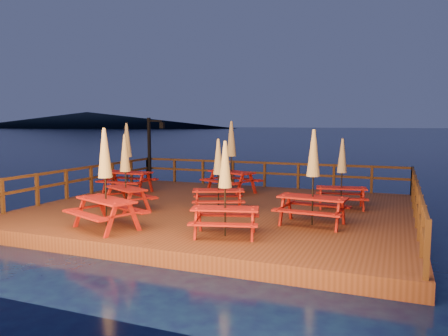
# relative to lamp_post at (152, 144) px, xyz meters

# --- Properties ---
(ground) EXTENTS (500.00, 500.00, 0.00)m
(ground) POSITION_rel_lamp_post_xyz_m (5.39, -4.55, -2.20)
(ground) COLOR #050933
(ground) RESTS_ON ground
(deck) EXTENTS (12.00, 10.00, 0.40)m
(deck) POSITION_rel_lamp_post_xyz_m (5.39, -4.55, -2.00)
(deck) COLOR #4D2918
(deck) RESTS_ON ground
(deck_piles) EXTENTS (11.44, 9.44, 1.40)m
(deck_piles) POSITION_rel_lamp_post_xyz_m (5.39, -4.55, -2.50)
(deck_piles) COLOR #392112
(deck_piles) RESTS_ON ground
(railing) EXTENTS (11.80, 9.75, 1.10)m
(railing) POSITION_rel_lamp_post_xyz_m (5.39, -2.77, -1.03)
(railing) COLOR #392112
(railing) RESTS_ON deck
(lamp_post) EXTENTS (0.85, 0.18, 3.00)m
(lamp_post) POSITION_rel_lamp_post_xyz_m (0.00, 0.00, 0.00)
(lamp_post) COLOR black
(lamp_post) RESTS_ON deck
(headland_left) EXTENTS (180.00, 84.00, 9.00)m
(headland_left) POSITION_rel_lamp_post_xyz_m (-154.61, 185.45, 2.30)
(headland_left) COLOR black
(headland_left) RESTS_ON ground
(picnic_table_0) EXTENTS (1.94, 1.73, 2.34)m
(picnic_table_0) POSITION_rel_lamp_post_xyz_m (6.82, -7.92, -0.58)
(picnic_table_0) COLOR maroon
(picnic_table_0) RESTS_ON deck
(picnic_table_1) EXTENTS (1.80, 1.57, 2.27)m
(picnic_table_1) POSITION_rel_lamp_post_xyz_m (9.03, -3.24, -0.62)
(picnic_table_1) COLOR maroon
(picnic_table_1) RESTS_ON deck
(picnic_table_2) EXTENTS (2.47, 2.30, 2.83)m
(picnic_table_2) POSITION_rel_lamp_post_xyz_m (4.58, -1.61, -0.33)
(picnic_table_2) COLOR maroon
(picnic_table_2) RESTS_ON deck
(picnic_table_3) EXTENTS (1.95, 1.61, 2.75)m
(picnic_table_3) POSITION_rel_lamp_post_xyz_m (0.73, -3.12, -0.36)
(picnic_table_3) COLOR maroon
(picnic_table_3) RESTS_ON deck
(picnic_table_4) EXTENTS (2.14, 2.02, 2.41)m
(picnic_table_4) POSITION_rel_lamp_post_xyz_m (2.71, -6.13, -0.54)
(picnic_table_4) COLOR maroon
(picnic_table_4) RESTS_ON deck
(picnic_table_5) EXTENTS (1.98, 1.83, 2.28)m
(picnic_table_5) POSITION_rel_lamp_post_xyz_m (5.52, -5.22, -0.61)
(picnic_table_5) COLOR maroon
(picnic_table_5) RESTS_ON deck
(picnic_table_6) EXTENTS (2.29, 2.11, 2.64)m
(picnic_table_6) POSITION_rel_lamp_post_xyz_m (3.66, -8.40, -0.42)
(picnic_table_6) COLOR maroon
(picnic_table_6) RESTS_ON deck
(picnic_table_7) EXTENTS (1.94, 1.65, 2.60)m
(picnic_table_7) POSITION_rel_lamp_post_xyz_m (8.59, -5.96, -0.44)
(picnic_table_7) COLOR maroon
(picnic_table_7) RESTS_ON deck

